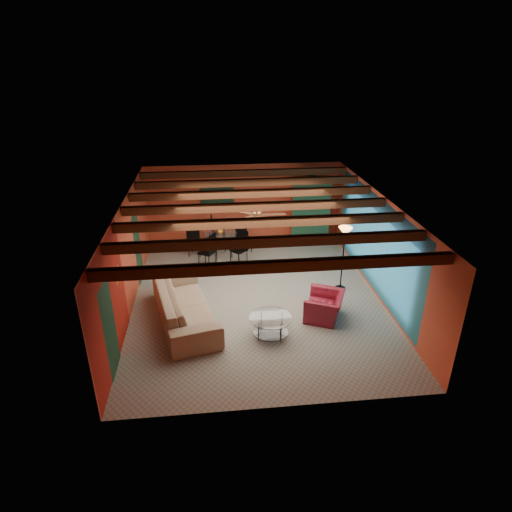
{
  "coord_description": "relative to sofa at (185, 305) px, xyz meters",
  "views": [
    {
      "loc": [
        -1.11,
        -9.99,
        5.94
      ],
      "look_at": [
        0.0,
        0.2,
        1.15
      ],
      "focal_mm": 30.28,
      "sensor_mm": 36.0,
      "label": 1
    }
  ],
  "objects": [
    {
      "name": "painting",
      "position": [
        0.96,
        4.85,
        1.21
      ],
      "size": [
        1.05,
        0.03,
        0.65
      ],
      "primitive_type": "cube",
      "color": "black",
      "rests_on": "wall_back"
    },
    {
      "name": "floor_lamp",
      "position": [
        4.24,
        1.14,
        0.49
      ],
      "size": [
        0.48,
        0.48,
        1.85
      ],
      "primitive_type": null,
      "rotation": [
        0.0,
        0.0,
        -0.36
      ],
      "color": "black",
      "rests_on": "ground"
    },
    {
      "name": "ceiling_fan",
      "position": [
        1.86,
        0.89,
        1.92
      ],
      "size": [
        1.5,
        1.5,
        0.44
      ],
      "primitive_type": null,
      "color": "#472614",
      "rests_on": "ceiling"
    },
    {
      "name": "dining_table",
      "position": [
        1.0,
        3.65,
        0.12
      ],
      "size": [
        2.78,
        2.78,
        1.11
      ],
      "primitive_type": null,
      "rotation": [
        0.0,
        0.0,
        0.38
      ],
      "color": "white",
      "rests_on": "ground"
    },
    {
      "name": "potted_plant",
      "position": [
        4.06,
        4.59,
        1.94
      ],
      "size": [
        0.54,
        0.5,
        0.49
      ],
      "primitive_type": "imported",
      "rotation": [
        0.0,
        0.0,
        0.3
      ],
      "color": "#26661E",
      "rests_on": "armoire"
    },
    {
      "name": "coffee_table",
      "position": [
        1.99,
        -0.84,
        -0.19
      ],
      "size": [
        1.18,
        1.18,
        0.5
      ],
      "primitive_type": null,
      "rotation": [
        0.0,
        0.0,
        -0.23
      ],
      "color": "silver",
      "rests_on": "ground"
    },
    {
      "name": "armchair",
      "position": [
        3.41,
        -0.24,
        -0.11
      ],
      "size": [
        1.2,
        1.27,
        0.65
      ],
      "primitive_type": "imported",
      "rotation": [
        0.0,
        0.0,
        -1.99
      ],
      "color": "maroon",
      "rests_on": "ground"
    },
    {
      "name": "room",
      "position": [
        1.86,
        1.01,
        1.92
      ],
      "size": [
        6.52,
        8.01,
        2.71
      ],
      "color": "gray",
      "rests_on": "ground"
    },
    {
      "name": "vase",
      "position": [
        1.0,
        3.65,
        0.77
      ],
      "size": [
        0.21,
        0.21,
        0.19
      ],
      "primitive_type": "imported",
      "rotation": [
        0.0,
        0.0,
        0.17
      ],
      "color": "orange",
      "rests_on": "dining_table"
    },
    {
      "name": "sofa",
      "position": [
        0.0,
        0.0,
        0.0
      ],
      "size": [
        1.82,
        3.19,
        0.88
      ],
      "primitive_type": "imported",
      "rotation": [
        0.0,
        0.0,
        1.8
      ],
      "color": "#92775E",
      "rests_on": "ground"
    },
    {
      "name": "armoire",
      "position": [
        4.06,
        4.59,
        0.63
      ],
      "size": [
        1.29,
        0.77,
        2.13
      ],
      "primitive_type": "cube",
      "rotation": [
        0.0,
        0.0,
        -0.15
      ],
      "color": "maroon",
      "rests_on": "ground"
    }
  ]
}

